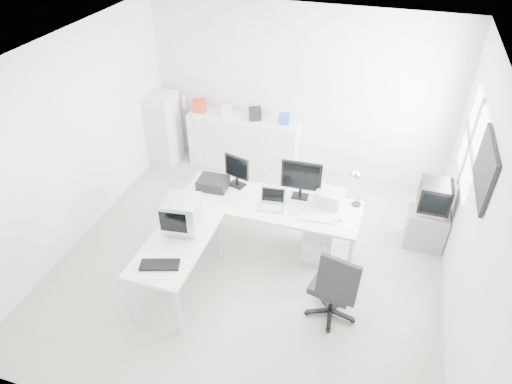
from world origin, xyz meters
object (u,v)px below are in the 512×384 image
(crt_tv, at_px, (434,198))
(office_chair, at_px, (334,282))
(drawer_pedestal, at_px, (320,236))
(tv_cabinet, at_px, (426,228))
(main_desk, at_px, (270,224))
(sideboard, at_px, (244,142))
(inkjet_printer, at_px, (213,183))
(crt_monitor, at_px, (183,214))
(laptop, at_px, (272,200))
(filing_cabinet, at_px, (164,128))
(lcd_monitor_small, at_px, (237,171))
(lcd_monitor_large, at_px, (301,180))
(laser_printer, at_px, (330,197))
(side_desk, at_px, (179,265))

(crt_tv, bearing_deg, office_chair, -122.19)
(drawer_pedestal, height_order, tv_cabinet, drawer_pedestal)
(main_desk, distance_m, sideboard, 2.14)
(main_desk, xyz_separation_m, crt_tv, (2.07, 0.69, 0.42))
(main_desk, distance_m, inkjet_printer, 0.97)
(office_chair, distance_m, sideboard, 3.50)
(inkjet_printer, distance_m, crt_tv, 2.98)
(crt_monitor, xyz_separation_m, sideboard, (-0.16, 2.73, -0.52))
(inkjet_printer, xyz_separation_m, laptop, (0.90, -0.20, 0.05))
(sideboard, bearing_deg, office_chair, -54.04)
(inkjet_printer, xyz_separation_m, filing_cabinet, (-1.58, 1.56, -0.19))
(drawer_pedestal, xyz_separation_m, crt_tv, (1.37, 0.64, 0.50))
(lcd_monitor_small, height_order, lcd_monitor_large, lcd_monitor_large)
(lcd_monitor_small, relative_size, crt_tv, 0.95)
(office_chair, relative_size, filing_cabinet, 0.84)
(tv_cabinet, xyz_separation_m, filing_cabinet, (-4.50, 0.97, 0.35))
(crt_monitor, height_order, office_chair, crt_monitor)
(drawer_pedestal, distance_m, lcd_monitor_large, 0.83)
(laser_printer, xyz_separation_m, filing_cabinet, (-3.18, 1.44, -0.21))
(crt_tv, bearing_deg, drawer_pedestal, -154.92)
(inkjet_printer, relative_size, lcd_monitor_small, 0.85)
(main_desk, xyz_separation_m, laptop, (0.05, -0.10, 0.50))
(main_desk, relative_size, crt_monitor, 4.92)
(inkjet_printer, bearing_deg, main_desk, -8.90)
(lcd_monitor_large, distance_m, tv_cabinet, 1.93)
(main_desk, xyz_separation_m, side_desk, (-0.85, -1.10, 0.00))
(office_chair, bearing_deg, side_desk, -162.67)
(laptop, bearing_deg, filing_cabinet, 138.36)
(side_desk, relative_size, drawer_pedestal, 2.33)
(main_desk, xyz_separation_m, inkjet_printer, (-0.85, 0.10, 0.45))
(inkjet_printer, height_order, laptop, laptop)
(side_desk, height_order, crt_tv, crt_tv)
(main_desk, relative_size, lcd_monitor_large, 4.30)
(sideboard, bearing_deg, main_desk, -61.81)
(inkjet_printer, distance_m, laptop, 0.92)
(drawer_pedestal, bearing_deg, laptop, -167.01)
(side_desk, bearing_deg, drawer_pedestal, 36.57)
(main_desk, bearing_deg, sideboard, 118.19)
(crt_tv, distance_m, sideboard, 3.32)
(side_desk, bearing_deg, tv_cabinet, 31.52)
(office_chair, relative_size, sideboard, 0.56)
(laptop, relative_size, crt_monitor, 0.77)
(side_desk, bearing_deg, filing_cabinet, 119.74)
(crt_monitor, height_order, sideboard, crt_monitor)
(main_desk, relative_size, office_chair, 2.24)
(tv_cabinet, relative_size, filing_cabinet, 0.45)
(inkjet_printer, bearing_deg, drawer_pedestal, -4.04)
(crt_tv, distance_m, filing_cabinet, 4.61)
(inkjet_printer, xyz_separation_m, lcd_monitor_large, (1.20, 0.15, 0.21))
(main_desk, distance_m, side_desk, 1.39)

